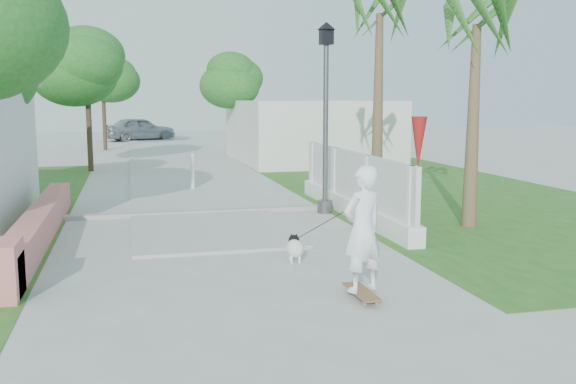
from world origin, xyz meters
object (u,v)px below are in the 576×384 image
object	(u,v)px
bollard	(192,171)
patio_umbrella	(419,144)
parked_car	(140,129)
dog	(295,247)
street_lamp	(326,110)
skateboarder	(344,229)

from	to	relation	value
bollard	patio_umbrella	distance (m)	7.25
patio_umbrella	parked_car	distance (m)	29.38
patio_umbrella	dog	bearing A→B (deg)	-139.09
street_lamp	bollard	world-z (taller)	street_lamp
bollard	skateboarder	distance (m)	10.56
street_lamp	patio_umbrella	xyz separation A→B (m)	(1.90, -1.00, -0.74)
patio_umbrella	skateboarder	bearing A→B (deg)	-124.88
patio_umbrella	dog	world-z (taller)	patio_umbrella
parked_car	dog	bearing A→B (deg)	164.51
patio_umbrella	parked_car	bearing A→B (deg)	101.18
dog	parked_car	xyz separation A→B (m)	(-1.95, 32.05, 0.52)
street_lamp	dog	xyz separation A→B (m)	(-1.84, -4.24, -2.19)
parked_car	skateboarder	bearing A→B (deg)	164.76
bollard	parked_car	size ratio (longest dim) A/B	0.25
patio_umbrella	dog	size ratio (longest dim) A/B	3.67
dog	parked_car	bearing A→B (deg)	102.98
bollard	parked_car	distance (m)	23.33
street_lamp	parked_car	bearing A→B (deg)	97.77
skateboarder	bollard	bearing A→B (deg)	-105.00
skateboarder	parked_car	size ratio (longest dim) A/B	0.64
parked_car	patio_umbrella	bearing A→B (deg)	172.20
street_lamp	parked_car	size ratio (longest dim) A/B	1.00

